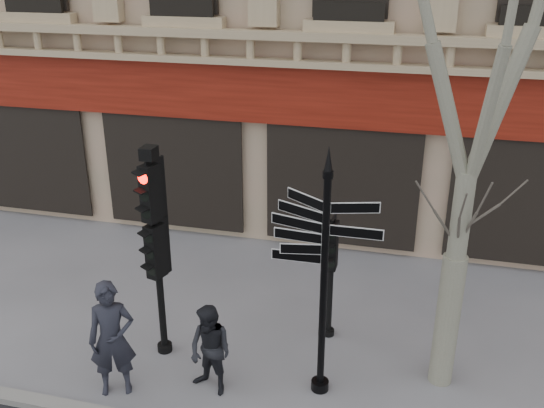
% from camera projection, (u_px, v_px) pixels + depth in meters
% --- Properties ---
extents(ground, '(80.00, 80.00, 0.00)m').
position_uv_depth(ground, '(294.00, 386.00, 9.72)').
color(ground, slate).
rests_on(ground, ground).
extents(fingerpost, '(1.96, 1.96, 4.05)m').
position_uv_depth(fingerpost, '(326.00, 235.00, 8.59)').
color(fingerpost, black).
rests_on(fingerpost, ground).
extents(traffic_signal_main, '(0.48, 0.40, 3.72)m').
position_uv_depth(traffic_signal_main, '(155.00, 229.00, 9.66)').
color(traffic_signal_main, black).
rests_on(traffic_signal_main, ground).
extents(traffic_signal_secondary, '(0.38, 0.27, 2.26)m').
position_uv_depth(traffic_signal_secondary, '(331.00, 258.00, 10.40)').
color(traffic_signal_secondary, black).
rests_on(traffic_signal_secondary, ground).
extents(pedestrian_a, '(0.84, 0.71, 1.94)m').
position_uv_depth(pedestrian_a, '(112.00, 339.00, 9.26)').
color(pedestrian_a, '#21222C').
rests_on(pedestrian_a, ground).
extents(pedestrian_b, '(0.89, 0.80, 1.52)m').
position_uv_depth(pedestrian_b, '(210.00, 350.00, 9.34)').
color(pedestrian_b, black).
rests_on(pedestrian_b, ground).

